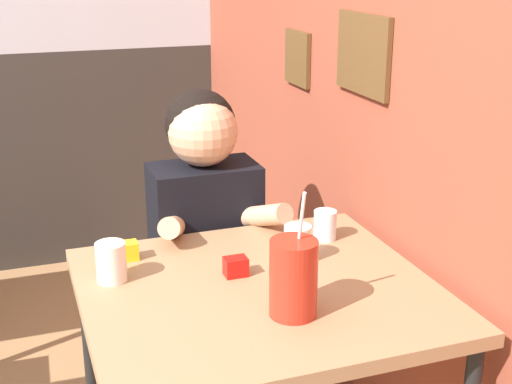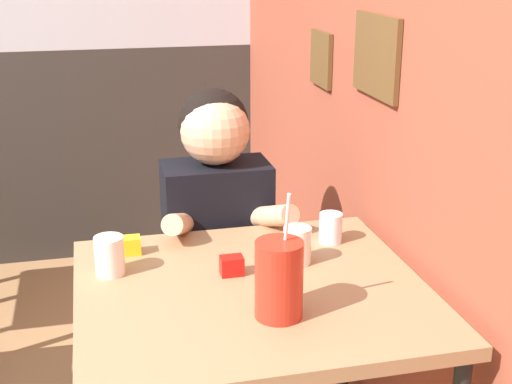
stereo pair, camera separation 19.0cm
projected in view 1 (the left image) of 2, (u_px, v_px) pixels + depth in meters
brick_wall_right at (309, 14)px, 2.54m from camera, size 0.08×4.36×2.70m
main_table at (259, 314)px, 1.83m from camera, size 0.88×0.80×0.76m
person_seated at (206, 253)px, 2.33m from camera, size 0.42×0.41×1.16m
cocktail_pitcher at (293, 278)px, 1.64m from camera, size 0.11×0.11×0.31m
glass_near_pitcher at (325, 225)px, 2.08m from camera, size 0.07×0.07×0.09m
glass_center at (298, 244)px, 1.93m from camera, size 0.08×0.08×0.10m
glass_far_side at (111, 262)px, 1.82m from camera, size 0.08×0.08×0.10m
condiment_ketchup at (236, 267)px, 1.86m from camera, size 0.06×0.04×0.05m
condiment_mustard at (127, 251)px, 1.95m from camera, size 0.06×0.04×0.05m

